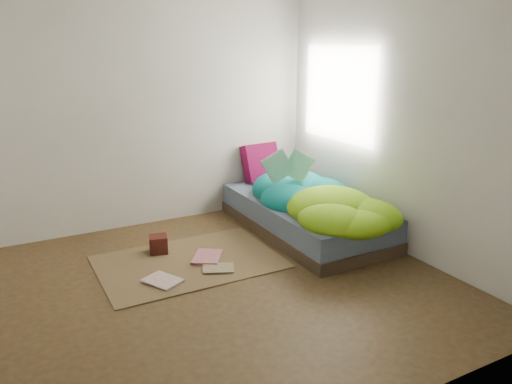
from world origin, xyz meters
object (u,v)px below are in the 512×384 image
bed (304,216)px  pillow_magenta (261,162)px  open_book (289,157)px  floor_book_b (194,257)px  floor_book_a (153,286)px  wooden_box (158,244)px

bed → pillow_magenta: 0.99m
open_book → floor_book_b: bearing=-150.3°
open_book → floor_book_a: 1.91m
bed → pillow_magenta: size_ratio=4.53×
floor_book_a → floor_book_b: floor_book_b is taller
bed → open_book: size_ratio=4.54×
open_book → floor_book_a: open_book is taller
floor_book_a → open_book: bearing=-8.4°
floor_book_a → pillow_magenta: bearing=10.9°
open_book → floor_book_b: (-1.13, -0.19, -0.79)m
pillow_magenta → wooden_box: size_ratio=2.68×
pillow_magenta → wooden_box: bearing=-159.6°
floor_book_a → floor_book_b: bearing=9.2°
wooden_box → floor_book_b: (0.24, -0.29, -0.07)m
wooden_box → floor_book_a: bearing=-111.6°
pillow_magenta → floor_book_a: pillow_magenta is taller
pillow_magenta → floor_book_a: bearing=-147.4°
bed → floor_book_b: 1.32m
open_book → floor_book_b: 1.39m
wooden_box → floor_book_b: size_ratio=0.50×
pillow_magenta → floor_book_b: bearing=-146.7°
floor_book_b → pillow_magenta: bearing=72.6°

